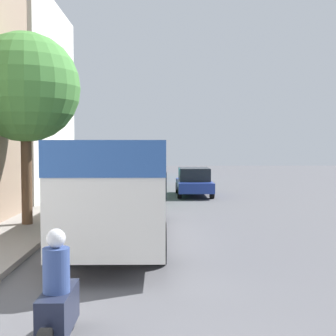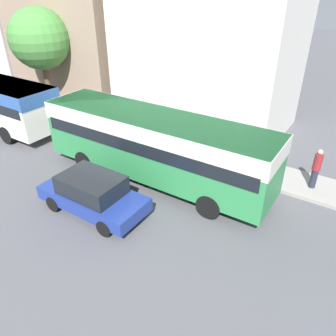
% 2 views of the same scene
% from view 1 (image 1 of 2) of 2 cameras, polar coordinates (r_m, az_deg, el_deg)
% --- Properties ---
extents(bus_lead, '(2.52, 10.68, 2.94)m').
position_cam_1_polar(bus_lead, '(14.44, -5.37, -0.86)').
color(bus_lead, silver).
rests_on(bus_lead, ground_plane).
extents(bus_following, '(2.60, 10.65, 3.06)m').
position_cam_1_polar(bus_following, '(26.74, -3.87, 0.99)').
color(bus_following, '#2D8447').
rests_on(bus_following, ground_plane).
extents(bus_third_in_line, '(2.64, 11.05, 3.02)m').
position_cam_1_polar(bus_third_in_line, '(41.37, -2.50, 1.60)').
color(bus_third_in_line, teal).
rests_on(bus_third_in_line, ground_plane).
extents(motorcycle_behind_lead, '(0.38, 2.24, 1.73)m').
position_cam_1_polar(motorcycle_behind_lead, '(6.77, -13.30, -15.85)').
color(motorcycle_behind_lead, '#1E2338').
rests_on(motorcycle_behind_lead, ground_plane).
extents(car_far_curb, '(1.94, 4.33, 1.57)m').
position_cam_1_polar(car_far_curb, '(26.15, 3.18, -1.64)').
color(car_far_curb, navy).
rests_on(car_far_curb, ground_plane).
extents(pedestrian_near_curb, '(0.35, 0.35, 1.81)m').
position_cam_1_polar(pedestrian_near_curb, '(33.23, -8.44, -0.23)').
color(pedestrian_near_curb, '#232838').
rests_on(pedestrian_near_curb, sidewalk).
extents(street_tree, '(3.68, 3.68, 6.48)m').
position_cam_1_polar(street_tree, '(16.67, -17.00, 9.30)').
color(street_tree, brown).
rests_on(street_tree, sidewalk).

